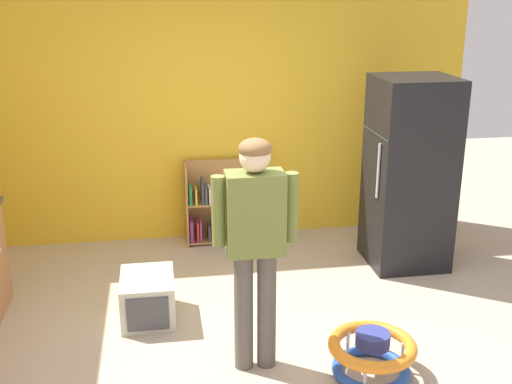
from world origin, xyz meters
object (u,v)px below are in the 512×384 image
Objects in this scene: refrigerator at (409,173)px; bookshelf at (219,207)px; standing_person at (255,235)px; pet_carrier at (148,297)px; baby_walker at (372,354)px.

refrigerator is 1.95m from bookshelf.
standing_person is (-1.69, -1.51, 0.10)m from refrigerator.
standing_person is 1.35m from pet_carrier.
pet_carrier is at bearing 145.90° from baby_walker.
standing_person is at bearing 163.26° from baby_walker.
standing_person reaches higher than bookshelf.
pet_carrier is at bearing -163.56° from refrigerator.
refrigerator reaches higher than pet_carrier.
bookshelf is (-1.69, 0.82, -0.53)m from refrigerator.
pet_carrier is at bearing 133.13° from standing_person.
bookshelf is 1.41× the size of baby_walker.
pet_carrier reaches higher than baby_walker.
refrigerator is at bearing 41.81° from standing_person.
standing_person is (0.01, -2.32, 0.63)m from bookshelf.
bookshelf is 1.71m from pet_carrier.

